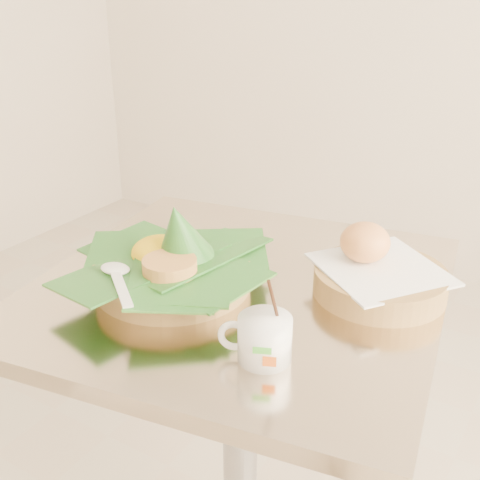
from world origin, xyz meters
The scene contains 4 objects.
cafe_table centered at (0.12, 0.06, 0.53)m, with size 0.80×0.80×0.75m.
rice_basket centered at (0.02, -0.01, 0.80)m, with size 0.34×0.35×0.17m.
bread_basket centered at (0.33, 0.15, 0.78)m, with size 0.27×0.27×0.12m.
coffee_mug centered at (0.26, -0.12, 0.79)m, with size 0.10×0.08×0.13m.
Camera 1 is at (0.61, -0.75, 1.26)m, focal length 45.00 mm.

